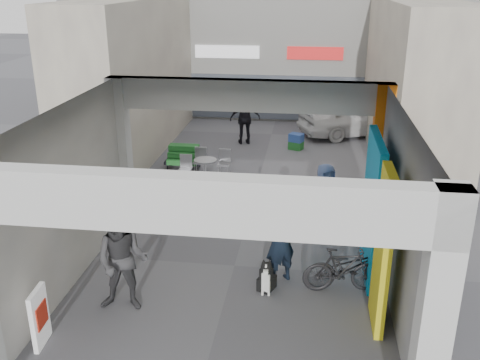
# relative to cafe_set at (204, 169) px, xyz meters

# --- Properties ---
(ground) EXTENTS (90.00, 90.00, 0.00)m
(ground) POSITION_rel_cafe_set_xyz_m (1.63, -4.93, -0.30)
(ground) COLOR #59585E
(ground) RESTS_ON ground
(arcade_canopy) EXTENTS (6.40, 6.45, 6.40)m
(arcade_canopy) POSITION_rel_cafe_set_xyz_m (2.17, -5.75, 2.01)
(arcade_canopy) COLOR beige
(arcade_canopy) RESTS_ON ground
(far_building) EXTENTS (18.00, 4.08, 8.00)m
(far_building) POSITION_rel_cafe_set_xyz_m (1.63, 9.06, 3.69)
(far_building) COLOR white
(far_building) RESTS_ON ground
(plaza_bldg_left) EXTENTS (2.00, 9.00, 5.00)m
(plaza_bldg_left) POSITION_rel_cafe_set_xyz_m (-2.87, 2.57, 2.20)
(plaza_bldg_left) COLOR beige
(plaza_bldg_left) RESTS_ON ground
(plaza_bldg_right) EXTENTS (2.00, 9.00, 5.00)m
(plaza_bldg_right) POSITION_rel_cafe_set_xyz_m (6.13, 2.57, 2.20)
(plaza_bldg_right) COLOR beige
(plaza_bldg_right) RESTS_ON ground
(bollard_left) EXTENTS (0.09, 0.09, 0.91)m
(bollard_left) POSITION_rel_cafe_set_xyz_m (0.14, -2.71, 0.16)
(bollard_left) COLOR gray
(bollard_left) RESTS_ON ground
(bollard_center) EXTENTS (0.09, 0.09, 0.89)m
(bollard_center) POSITION_rel_cafe_set_xyz_m (1.72, -2.35, 0.15)
(bollard_center) COLOR gray
(bollard_center) RESTS_ON ground
(bollard_right) EXTENTS (0.09, 0.09, 0.86)m
(bollard_right) POSITION_rel_cafe_set_xyz_m (3.34, -2.62, 0.13)
(bollard_right) COLOR gray
(bollard_right) RESTS_ON ground
(advert_board_near) EXTENTS (0.14, 0.55, 1.00)m
(advert_board_near) POSITION_rel_cafe_set_xyz_m (-1.12, -7.83, 0.21)
(advert_board_near) COLOR white
(advert_board_near) RESTS_ON ground
(advert_board_far) EXTENTS (0.22, 0.55, 1.00)m
(advert_board_far) POSITION_rel_cafe_set_xyz_m (-1.12, -3.00, 0.21)
(advert_board_far) COLOR white
(advert_board_far) RESTS_ON ground
(cafe_set) EXTENTS (1.39, 1.12, 0.84)m
(cafe_set) POSITION_rel_cafe_set_xyz_m (0.00, 0.00, 0.00)
(cafe_set) COLOR #97979B
(cafe_set) RESTS_ON ground
(produce_stand) EXTENTS (1.11, 0.60, 0.73)m
(produce_stand) POSITION_rel_cafe_set_xyz_m (-0.80, 0.81, -0.01)
(produce_stand) COLOR black
(produce_stand) RESTS_ON ground
(crate_stack) EXTENTS (0.55, 0.50, 0.56)m
(crate_stack) POSITION_rel_cafe_set_xyz_m (2.61, 3.29, -0.02)
(crate_stack) COLOR #1B6122
(crate_stack) RESTS_ON ground
(border_collie) EXTENTS (0.26, 0.51, 0.71)m
(border_collie) POSITION_rel_cafe_set_xyz_m (2.36, -5.81, -0.01)
(border_collie) COLOR black
(border_collie) RESTS_ON ground
(man_with_dog) EXTENTS (0.75, 0.69, 1.72)m
(man_with_dog) POSITION_rel_cafe_set_xyz_m (2.58, -5.36, 0.56)
(man_with_dog) COLOR black
(man_with_dog) RESTS_ON ground
(man_back_turned) EXTENTS (0.99, 0.80, 1.93)m
(man_back_turned) POSITION_rel_cafe_set_xyz_m (-0.11, -6.67, 0.67)
(man_back_turned) COLOR #3B3A3D
(man_back_turned) RESTS_ON ground
(man_elderly) EXTENTS (0.95, 0.81, 1.64)m
(man_elderly) POSITION_rel_cafe_set_xyz_m (3.47, -2.97, 0.52)
(man_elderly) COLOR #576FAA
(man_elderly) RESTS_ON ground
(man_crates) EXTENTS (1.16, 0.72, 1.84)m
(man_crates) POSITION_rel_cafe_set_xyz_m (0.77, 3.74, 0.62)
(man_crates) COLOR black
(man_crates) RESTS_ON ground
(bicycle_front) EXTENTS (1.84, 1.01, 0.92)m
(bicycle_front) POSITION_rel_cafe_set_xyz_m (3.93, -5.46, 0.16)
(bicycle_front) COLOR black
(bicycle_front) RESTS_ON ground
(bicycle_rear) EXTENTS (1.55, 0.64, 0.91)m
(bicycle_rear) POSITION_rel_cafe_set_xyz_m (3.78, -5.59, 0.16)
(bicycle_rear) COLOR black
(bicycle_rear) RESTS_ON ground
(white_van) EXTENTS (4.63, 3.34, 1.47)m
(white_van) POSITION_rel_cafe_set_xyz_m (4.76, 5.42, 0.44)
(white_van) COLOR silver
(white_van) RESTS_ON ground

